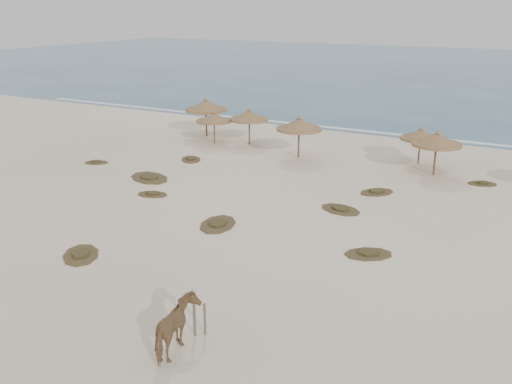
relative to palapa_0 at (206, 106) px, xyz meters
The scene contains 22 objects.
ground 21.45m from the palapa_0, 59.99° to the right, with size 160.00×160.00×0.00m, color #F9E6CD.
ocean 57.58m from the palapa_0, 79.32° to the left, with size 200.00×100.00×0.01m, color navy.
foam_line 13.26m from the palapa_0, 35.24° to the left, with size 70.00×0.60×0.01m, color white.
palapa_0 is the anchor object (origin of this frame).
palapa_1 2.60m from the palapa_0, 43.47° to the right, with size 2.86×2.86×2.42m.
palapa_2 4.28m from the palapa_0, ahead, with size 2.99×2.99×2.66m.
palapa_3 9.29m from the palapa_0, 15.59° to the right, with size 3.92×3.92×2.82m.
palapa_4 17.89m from the palapa_0, ahead, with size 3.63×3.63×2.75m.
palapa_5 16.32m from the palapa_0, ahead, with size 3.36×3.36×2.40m.
horse 28.96m from the palapa_0, 58.23° to the right, with size 0.88×1.94×1.64m, color olive.
fence_post_near 28.04m from the palapa_0, 56.64° to the right, with size 0.08×0.08×1.07m, color #6D6452.
fence_post_far 28.07m from the palapa_0, 57.28° to the right, with size 0.09×0.09×1.25m, color #6D6452.
scrub_1 11.78m from the palapa_0, 73.38° to the right, with size 3.43×2.91×0.16m.
scrub_2 14.63m from the palapa_0, 68.11° to the right, with size 1.88×1.43×0.16m.
scrub_3 18.69m from the palapa_0, 35.67° to the right, with size 2.47×1.97×0.16m.
scrub_4 23.67m from the palapa_0, 40.36° to the right, with size 2.37×2.20×0.16m.
scrub_6 7.52m from the palapa_0, 64.83° to the right, with size 2.22×2.29×0.16m.
scrub_7 17.55m from the palapa_0, 24.72° to the right, with size 2.21×2.33×0.16m.
scrub_8 10.45m from the palapa_0, 100.49° to the right, with size 1.81×1.51×0.16m.
scrub_9 18.96m from the palapa_0, 55.00° to the right, with size 2.14×2.75×0.16m.
scrub_10 20.94m from the palapa_0, ahead, with size 1.86×1.51×0.16m.
scrub_11 22.46m from the palapa_0, 69.73° to the right, with size 2.53×2.60×0.16m.
Camera 1 is at (13.48, -17.62, 9.71)m, focal length 40.00 mm.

